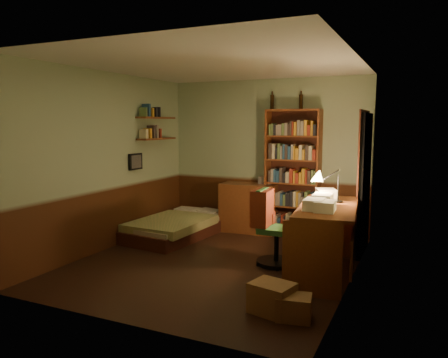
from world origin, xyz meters
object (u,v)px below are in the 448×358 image
at_px(bed, 177,220).
at_px(desk, 327,240).
at_px(desk_lamp, 338,180).
at_px(cardboard_box_a, 272,298).
at_px(dresser, 249,208).
at_px(cardboard_box_b, 294,307).
at_px(bookshelf, 293,173).
at_px(mini_stereo, 266,180).
at_px(office_chair, 277,229).

height_order(bed, desk, desk).
xyz_separation_m(desk_lamp, cardboard_box_a, (-0.32, -1.63, -0.99)).
distance_m(bed, dresser, 1.26).
distance_m(cardboard_box_a, cardboard_box_b, 0.24).
relative_size(bed, bookshelf, 0.87).
bearing_deg(desk, mini_stereo, 122.50).
xyz_separation_m(bed, desk, (2.63, -0.83, 0.16)).
xyz_separation_m(desk_lamp, office_chair, (-0.74, -0.18, -0.67)).
distance_m(dresser, cardboard_box_a, 3.29).
distance_m(bed, desk_lamp, 2.88).
height_order(mini_stereo, desk_lamp, desk_lamp).
bearing_deg(office_chair, cardboard_box_a, -77.13).
bearing_deg(cardboard_box_a, office_chair, 106.39).
bearing_deg(bed, office_chair, -14.28).
xyz_separation_m(mini_stereo, bookshelf, (0.48, -0.04, 0.15)).
bearing_deg(office_chair, cardboard_box_b, -69.68).
xyz_separation_m(dresser, cardboard_box_a, (1.41, -2.96, -0.27)).
bearing_deg(office_chair, mini_stereo, 110.54).
relative_size(bookshelf, cardboard_box_a, 5.20).
bearing_deg(cardboard_box_b, office_chair, 113.84).
distance_m(office_chair, cardboard_box_b, 1.67).
bearing_deg(mini_stereo, cardboard_box_b, -74.22).
relative_size(desk_lamp, cardboard_box_b, 1.74).
relative_size(bookshelf, cardboard_box_b, 6.42).
xyz_separation_m(mini_stereo, cardboard_box_a, (1.16, -3.08, -0.74)).
relative_size(bookshelf, desk, 1.30).
relative_size(desk_lamp, cardboard_box_a, 1.41).
xyz_separation_m(desk, cardboard_box_a, (-0.25, -1.34, -0.28)).
height_order(office_chair, cardboard_box_b, office_chair).
xyz_separation_m(bookshelf, desk_lamp, (0.99, -1.42, 0.10)).
xyz_separation_m(mini_stereo, desk_lamp, (1.48, -1.46, 0.25)).
height_order(dresser, office_chair, office_chair).
height_order(bed, desk_lamp, desk_lamp).
bearing_deg(cardboard_box_b, cardboard_box_a, 168.72).
relative_size(office_chair, cardboard_box_b, 2.92).
relative_size(mini_stereo, cardboard_box_b, 0.69).
height_order(office_chair, cardboard_box_a, office_chair).
bearing_deg(dresser, bed, -143.45).
height_order(bed, cardboard_box_a, bed).
bearing_deg(cardboard_box_b, dresser, 118.73).
height_order(bookshelf, desk_lamp, bookshelf).
relative_size(dresser, cardboard_box_a, 2.34).
height_order(mini_stereo, cardboard_box_b, mini_stereo).
bearing_deg(bed, cardboard_box_b, -34.21).
bearing_deg(desk, dresser, 129.37).
bearing_deg(dresser, mini_stereo, 22.91).
bearing_deg(cardboard_box_b, desk, 89.14).
bearing_deg(cardboard_box_b, mini_stereo, 113.95).
distance_m(dresser, desk_lamp, 2.30).
bearing_deg(desk_lamp, bookshelf, 115.65).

